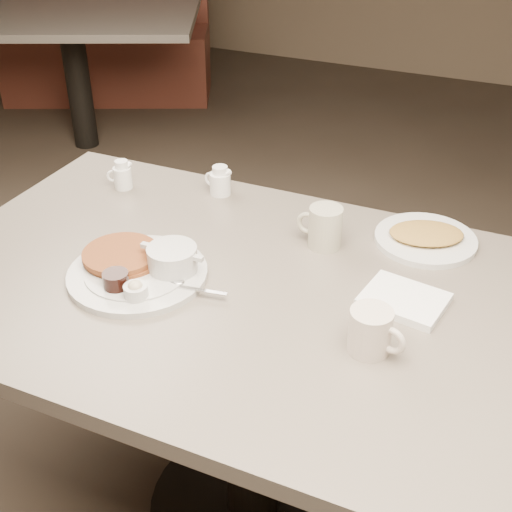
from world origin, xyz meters
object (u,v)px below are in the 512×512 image
at_px(coffee_mug_near, 371,331).
at_px(coffee_mug_far, 324,227).
at_px(creamer_right, 220,181).
at_px(creamer_left, 122,176).
at_px(diner_table, 252,348).
at_px(main_plate, 142,267).
at_px(booth_back_left, 104,37).
at_px(hash_plate, 426,237).

height_order(coffee_mug_near, coffee_mug_far, coffee_mug_far).
bearing_deg(creamer_right, creamer_left, -163.65).
relative_size(coffee_mug_near, creamer_left, 1.54).
xyz_separation_m(diner_table, main_plate, (-0.24, -0.05, 0.19)).
distance_m(coffee_mug_near, creamer_right, 0.71).
bearing_deg(booth_back_left, diner_table, -49.46).
xyz_separation_m(main_plate, coffee_mug_far, (0.32, 0.28, 0.03)).
height_order(main_plate, booth_back_left, booth_back_left).
distance_m(main_plate, creamer_left, 0.44).
height_order(coffee_mug_near, creamer_left, coffee_mug_near).
bearing_deg(booth_back_left, coffee_mug_far, -45.86).
distance_m(creamer_left, creamer_right, 0.27).
distance_m(creamer_left, booth_back_left, 2.94).
bearing_deg(main_plate, diner_table, 12.57).
relative_size(main_plate, creamer_right, 4.29).
height_order(main_plate, coffee_mug_far, coffee_mug_far).
distance_m(coffee_mug_far, creamer_left, 0.60).
bearing_deg(hash_plate, main_plate, -144.08).
relative_size(coffee_mug_near, hash_plate, 0.39).
bearing_deg(hash_plate, booth_back_left, 138.07).
bearing_deg(creamer_left, diner_table, -29.24).
bearing_deg(coffee_mug_far, main_plate, -139.09).
bearing_deg(coffee_mug_near, hash_plate, 88.13).
height_order(coffee_mug_far, creamer_right, coffee_mug_far).
xyz_separation_m(coffee_mug_near, creamer_left, (-0.80, 0.38, -0.01)).
bearing_deg(coffee_mug_far, hash_plate, 27.16).
relative_size(coffee_mug_near, coffee_mug_far, 1.09).
bearing_deg(coffee_mug_far, diner_table, -109.90).
bearing_deg(coffee_mug_near, diner_table, 161.72).
height_order(coffee_mug_far, booth_back_left, booth_back_left).
bearing_deg(creamer_right, main_plate, -87.73).
height_order(main_plate, creamer_right, creamer_right).
bearing_deg(coffee_mug_far, creamer_left, 174.06).
bearing_deg(booth_back_left, creamer_left, -53.49).
bearing_deg(coffee_mug_near, coffee_mug_far, 122.40).
xyz_separation_m(main_plate, coffee_mug_near, (0.53, -0.04, 0.02)).
distance_m(diner_table, creamer_left, 0.63).
xyz_separation_m(diner_table, coffee_mug_far, (0.08, 0.23, 0.22)).
bearing_deg(booth_back_left, coffee_mug_near, -47.05).
xyz_separation_m(coffee_mug_far, booth_back_left, (-2.33, 2.40, -0.39)).
bearing_deg(creamer_left, coffee_mug_near, -25.55).
relative_size(diner_table, booth_back_left, 0.75).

